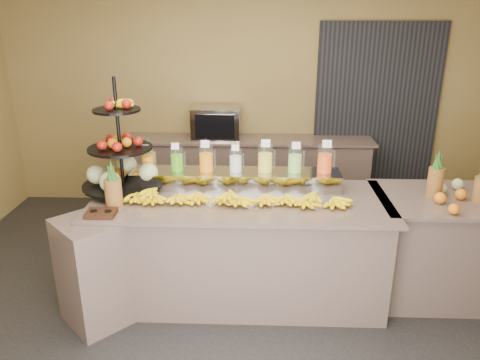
# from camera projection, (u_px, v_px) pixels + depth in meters

# --- Properties ---
(ground) EXTENTS (6.00, 6.00, 0.00)m
(ground) POSITION_uv_depth(u_px,v_px,m) (239.00, 313.00, 3.97)
(ground) COLOR black
(ground) RESTS_ON ground
(room_envelope) EXTENTS (6.04, 5.02, 2.82)m
(room_envelope) POSITION_uv_depth(u_px,v_px,m) (264.00, 77.00, 4.05)
(room_envelope) COLOR olive
(room_envelope) RESTS_ON ground
(buffet_counter) EXTENTS (2.75, 1.25, 0.93)m
(buffet_counter) POSITION_uv_depth(u_px,v_px,m) (227.00, 250.00, 4.06)
(buffet_counter) COLOR gray
(buffet_counter) RESTS_ON ground
(right_counter) EXTENTS (1.08, 0.88, 0.93)m
(right_counter) POSITION_uv_depth(u_px,v_px,m) (433.00, 246.00, 4.12)
(right_counter) COLOR gray
(right_counter) RESTS_ON ground
(back_ledge) EXTENTS (3.10, 0.55, 0.93)m
(back_ledge) POSITION_uv_depth(u_px,v_px,m) (246.00, 174.00, 5.92)
(back_ledge) COLOR gray
(back_ledge) RESTS_ON ground
(pitcher_tray) EXTENTS (1.85, 0.30, 0.15)m
(pitcher_tray) POSITION_uv_depth(u_px,v_px,m) (236.00, 179.00, 4.17)
(pitcher_tray) COLOR gray
(pitcher_tray) RESTS_ON buffet_counter
(juice_pitcher_orange_a) EXTENTS (0.11, 0.11, 0.26)m
(juice_pitcher_orange_a) POSITION_uv_depth(u_px,v_px,m) (148.00, 161.00, 4.14)
(juice_pitcher_orange_a) COLOR silver
(juice_pitcher_orange_a) RESTS_ON pitcher_tray
(juice_pitcher_green) EXTENTS (0.12, 0.12, 0.28)m
(juice_pitcher_green) POSITION_uv_depth(u_px,v_px,m) (177.00, 160.00, 4.13)
(juice_pitcher_green) COLOR silver
(juice_pitcher_green) RESTS_ON pitcher_tray
(juice_pitcher_orange_b) EXTENTS (0.13, 0.13, 0.31)m
(juice_pitcher_orange_b) POSITION_uv_depth(u_px,v_px,m) (206.00, 160.00, 4.12)
(juice_pitcher_orange_b) COLOR silver
(juice_pitcher_orange_b) RESTS_ON pitcher_tray
(juice_pitcher_milk) EXTENTS (0.11, 0.11, 0.27)m
(juice_pitcher_milk) POSITION_uv_depth(u_px,v_px,m) (236.00, 161.00, 4.11)
(juice_pitcher_milk) COLOR silver
(juice_pitcher_milk) RESTS_ON pitcher_tray
(juice_pitcher_lemon) EXTENTS (0.13, 0.14, 0.32)m
(juice_pitcher_lemon) POSITION_uv_depth(u_px,v_px,m) (265.00, 160.00, 4.10)
(juice_pitcher_lemon) COLOR silver
(juice_pitcher_lemon) RESTS_ON pitcher_tray
(juice_pitcher_lime) EXTENTS (0.12, 0.13, 0.30)m
(juice_pitcher_lime) POSITION_uv_depth(u_px,v_px,m) (295.00, 161.00, 4.09)
(juice_pitcher_lime) COLOR silver
(juice_pitcher_lime) RESTS_ON pitcher_tray
(juice_pitcher_orange_c) EXTENTS (0.13, 0.14, 0.32)m
(juice_pitcher_orange_c) POSITION_uv_depth(u_px,v_px,m) (325.00, 161.00, 4.08)
(juice_pitcher_orange_c) COLOR silver
(juice_pitcher_orange_c) RESTS_ON pitcher_tray
(banana_heap) EXTENTS (1.84, 0.17, 0.15)m
(banana_heap) POSITION_uv_depth(u_px,v_px,m) (233.00, 196.00, 3.85)
(banana_heap) COLOR yellow
(banana_heap) RESTS_ON buffet_counter
(fruit_stand) EXTENTS (0.83, 0.83, 0.99)m
(fruit_stand) POSITION_uv_depth(u_px,v_px,m) (127.00, 163.00, 4.04)
(fruit_stand) COLOR black
(fruit_stand) RESTS_ON buffet_counter
(condiment_caddy) EXTENTS (0.23, 0.18, 0.03)m
(condiment_caddy) POSITION_uv_depth(u_px,v_px,m) (101.00, 213.00, 3.62)
(condiment_caddy) COLOR black
(condiment_caddy) RESTS_ON buffet_counter
(pineapple_left_a) EXTENTS (0.14, 0.14, 0.39)m
(pineapple_left_a) POSITION_uv_depth(u_px,v_px,m) (113.00, 190.00, 3.73)
(pineapple_left_a) COLOR brown
(pineapple_left_a) RESTS_ON buffet_counter
(pineapple_left_b) EXTENTS (0.13, 0.13, 0.40)m
(pineapple_left_b) POSITION_uv_depth(u_px,v_px,m) (149.00, 162.00, 4.39)
(pineapple_left_b) COLOR brown
(pineapple_left_b) RESTS_ON buffet_counter
(right_fruit_pile) EXTENTS (0.47, 0.45, 0.25)m
(right_fruit_pile) POSITION_uv_depth(u_px,v_px,m) (460.00, 194.00, 3.82)
(right_fruit_pile) COLOR brown
(right_fruit_pile) RESTS_ON right_counter
(oven_warmer) EXTENTS (0.59, 0.41, 0.39)m
(oven_warmer) POSITION_uv_depth(u_px,v_px,m) (216.00, 123.00, 5.71)
(oven_warmer) COLOR gray
(oven_warmer) RESTS_ON back_ledge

